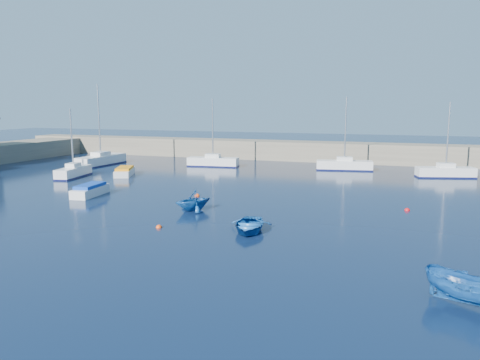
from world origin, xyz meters
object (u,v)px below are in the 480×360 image
(sailboat_6, at_px, (344,165))
(motorboat_1, at_px, (90,190))
(sailboat_4, at_px, (101,160))
(sailboat_7, at_px, (445,172))
(sailboat_3, at_px, (74,172))
(dinghy_right, at_px, (471,290))
(motorboat_2, at_px, (125,171))
(dinghy_center, at_px, (249,225))
(dinghy_left, at_px, (193,200))
(sailboat_5, at_px, (213,161))

(sailboat_6, height_order, motorboat_1, sailboat_6)
(sailboat_4, height_order, sailboat_7, sailboat_4)
(sailboat_3, relative_size, dinghy_right, 2.04)
(sailboat_6, distance_m, sailboat_7, 11.12)
(dinghy_right, bearing_deg, sailboat_6, 39.69)
(motorboat_2, xyz_separation_m, dinghy_center, (20.21, -17.37, -0.05))
(motorboat_1, bearing_deg, sailboat_4, 116.58)
(dinghy_left, distance_m, dinghy_right, 20.57)
(sailboat_3, bearing_deg, sailboat_6, 20.05)
(sailboat_4, xyz_separation_m, motorboat_2, (7.91, -6.65, -0.25))
(motorboat_1, distance_m, motorboat_2, 11.73)
(sailboat_6, height_order, dinghy_left, sailboat_6)
(sailboat_7, height_order, dinghy_right, sailboat_7)
(sailboat_5, distance_m, sailboat_7, 26.93)
(motorboat_1, xyz_separation_m, dinghy_left, (10.66, -2.20, 0.27))
(sailboat_5, height_order, sailboat_6, sailboat_6)
(dinghy_right, bearing_deg, motorboat_2, 77.37)
(sailboat_3, distance_m, sailboat_5, 17.00)
(sailboat_3, relative_size, dinghy_center, 1.96)
(sailboat_6, xyz_separation_m, dinghy_right, (9.39, -37.19, 0.06))
(dinghy_left, bearing_deg, sailboat_6, 108.43)
(sailboat_7, xyz_separation_m, motorboat_1, (-29.20, -21.22, -0.14))
(sailboat_6, distance_m, dinghy_right, 38.36)
(sailboat_3, xyz_separation_m, dinghy_left, (18.93, -10.30, 0.15))
(sailboat_6, bearing_deg, dinghy_left, 153.39)
(dinghy_right, bearing_deg, sailboat_4, 76.98)
(sailboat_3, xyz_separation_m, sailboat_5, (10.54, 13.34, 0.03))
(sailboat_4, relative_size, motorboat_1, 2.40)
(sailboat_3, distance_m, motorboat_1, 11.57)
(dinghy_left, bearing_deg, sailboat_4, 173.42)
(sailboat_7, bearing_deg, dinghy_right, 161.55)
(dinghy_center, relative_size, dinghy_right, 1.04)
(sailboat_3, height_order, sailboat_4, sailboat_4)
(sailboat_6, xyz_separation_m, motorboat_2, (-22.19, -12.39, -0.20))
(sailboat_3, bearing_deg, dinghy_right, -41.24)
(dinghy_center, bearing_deg, motorboat_2, 129.21)
(sailboat_5, height_order, sailboat_7, sailboat_5)
(sailboat_3, height_order, motorboat_2, sailboat_3)
(sailboat_5, height_order, motorboat_2, sailboat_5)
(dinghy_left, xyz_separation_m, dinghy_right, (17.04, -11.53, -0.06))
(sailboat_3, relative_size, sailboat_6, 0.85)
(sailboat_5, distance_m, motorboat_2, 12.05)
(sailboat_7, bearing_deg, sailboat_4, 78.90)
(sailboat_4, xyz_separation_m, sailboat_7, (40.99, 3.51, -0.07))
(dinghy_center, height_order, dinghy_right, dinghy_right)
(sailboat_4, bearing_deg, dinghy_center, -38.13)
(motorboat_2, bearing_deg, dinghy_right, -61.25)
(sailboat_3, bearing_deg, sailboat_7, 9.32)
(sailboat_3, xyz_separation_m, motorboat_1, (8.26, -8.09, -0.13))
(motorboat_1, relative_size, dinghy_right, 1.20)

